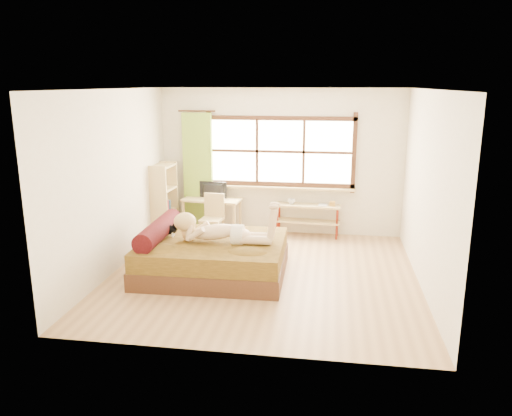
% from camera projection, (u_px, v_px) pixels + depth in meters
% --- Properties ---
extents(floor, '(4.50, 4.50, 0.00)m').
position_uv_depth(floor, '(263.00, 275.00, 7.44)').
color(floor, '#9E754C').
rests_on(floor, ground).
extents(ceiling, '(4.50, 4.50, 0.00)m').
position_uv_depth(ceiling, '(264.00, 89.00, 6.79)').
color(ceiling, white).
rests_on(ceiling, wall_back).
extents(wall_back, '(4.50, 0.00, 4.50)m').
position_uv_depth(wall_back, '(280.00, 162.00, 9.27)').
color(wall_back, silver).
rests_on(wall_back, floor).
extents(wall_front, '(4.50, 0.00, 4.50)m').
position_uv_depth(wall_front, '(233.00, 231.00, 4.96)').
color(wall_front, silver).
rests_on(wall_front, floor).
extents(wall_left, '(0.00, 4.50, 4.50)m').
position_uv_depth(wall_left, '(115.00, 182.00, 7.45)').
color(wall_left, silver).
rests_on(wall_left, floor).
extents(wall_right, '(0.00, 4.50, 4.50)m').
position_uv_depth(wall_right, '(427.00, 191.00, 6.78)').
color(wall_right, silver).
rests_on(wall_right, floor).
extents(window, '(2.80, 0.16, 1.46)m').
position_uv_depth(window, '(280.00, 154.00, 9.20)').
color(window, '#FFEDBF').
rests_on(window, wall_back).
extents(curtain, '(0.55, 0.10, 2.20)m').
position_uv_depth(curtain, '(198.00, 172.00, 9.43)').
color(curtain, olive).
rests_on(curtain, wall_back).
extents(bed, '(2.15, 1.73, 0.80)m').
position_uv_depth(bed, '(210.00, 256.00, 7.41)').
color(bed, '#351C10').
rests_on(bed, floor).
extents(woman, '(1.49, 0.45, 0.63)m').
position_uv_depth(woman, '(222.00, 221.00, 7.20)').
color(woman, '#D7B28A').
rests_on(woman, bed).
extents(kitten, '(0.32, 0.13, 0.25)m').
position_uv_depth(kitten, '(168.00, 228.00, 7.52)').
color(kitten, black).
rests_on(kitten, bed).
extents(desk, '(1.12, 0.60, 0.68)m').
position_uv_depth(desk, '(212.00, 203.00, 9.35)').
color(desk, tan).
rests_on(desk, floor).
extents(monitor, '(0.54, 0.12, 0.31)m').
position_uv_depth(monitor, '(212.00, 190.00, 9.34)').
color(monitor, black).
rests_on(monitor, desk).
extents(chair, '(0.41, 0.41, 0.85)m').
position_uv_depth(chair, '(213.00, 215.00, 9.01)').
color(chair, tan).
rests_on(chair, floor).
extents(pipe_shelf, '(1.21, 0.36, 0.68)m').
position_uv_depth(pipe_shelf, '(308.00, 213.00, 9.24)').
color(pipe_shelf, tan).
rests_on(pipe_shelf, floor).
extents(cup, '(0.13, 0.13, 0.10)m').
position_uv_depth(cup, '(292.00, 202.00, 9.23)').
color(cup, gray).
rests_on(cup, pipe_shelf).
extents(book, '(0.17, 0.22, 0.02)m').
position_uv_depth(book, '(319.00, 205.00, 9.17)').
color(book, gray).
rests_on(book, pipe_shelf).
extents(bookshelf, '(0.36, 0.60, 1.36)m').
position_uv_depth(bookshelf, '(164.00, 200.00, 9.17)').
color(bookshelf, tan).
rests_on(bookshelf, floor).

